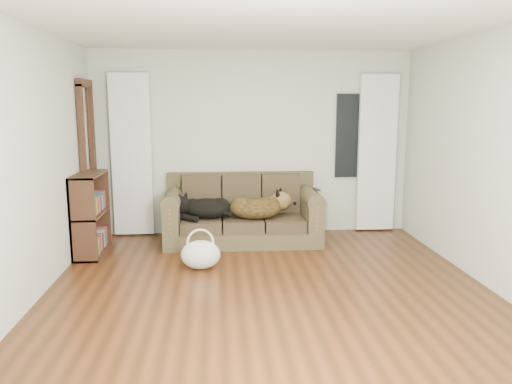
{
  "coord_description": "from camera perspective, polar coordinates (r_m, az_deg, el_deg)",
  "views": [
    {
      "loc": [
        -0.5,
        -4.63,
        1.87
      ],
      "look_at": [
        -0.02,
        1.6,
        0.75
      ],
      "focal_mm": 35.0,
      "sensor_mm": 36.0,
      "label": 1
    }
  ],
  "objects": [
    {
      "name": "floor",
      "position": [
        5.02,
        1.69,
        -11.76
      ],
      "size": [
        5.0,
        5.0,
        0.0
      ],
      "primitive_type": "plane",
      "color": "#381E0D",
      "rests_on": "ground"
    },
    {
      "name": "ceiling",
      "position": [
        4.71,
        1.86,
        19.04
      ],
      "size": [
        5.0,
        5.0,
        0.0
      ],
      "primitive_type": "plane",
      "color": "white",
      "rests_on": "ground"
    },
    {
      "name": "wall_right",
      "position": [
        5.41,
        26.21,
        3.05
      ],
      "size": [
        0.04,
        5.0,
        2.6
      ],
      "primitive_type": "cube",
      "color": "#B4BAB1",
      "rests_on": "ground"
    },
    {
      "name": "dog_black_lab",
      "position": [
        6.7,
        -5.88,
        -1.88
      ],
      "size": [
        0.73,
        0.59,
        0.27
      ],
      "primitive_type": "ellipsoid",
      "rotation": [
        0.0,
        0.0,
        -0.24
      ],
      "color": "black",
      "rests_on": "sofa"
    },
    {
      "name": "curtain_right",
      "position": [
        7.45,
        13.65,
        4.32
      ],
      "size": [
        0.55,
        0.08,
        2.25
      ],
      "primitive_type": "cube",
      "color": "silver",
      "rests_on": "ground"
    },
    {
      "name": "tv_remote",
      "position": [
        6.72,
        6.96,
        0.31
      ],
      "size": [
        0.07,
        0.19,
        0.02
      ],
      "primitive_type": "cube",
      "rotation": [
        0.0,
        0.0,
        0.12
      ],
      "color": "black",
      "rests_on": "sofa"
    },
    {
      "name": "wall_left",
      "position": [
        4.98,
        -24.96,
        2.61
      ],
      "size": [
        0.04,
        5.0,
        2.6
      ],
      "primitive_type": "cube",
      "color": "#B4BAB1",
      "rests_on": "ground"
    },
    {
      "name": "dog_shepherd",
      "position": [
        6.67,
        0.25,
        -1.8
      ],
      "size": [
        0.74,
        0.55,
        0.31
      ],
      "primitive_type": "ellipsoid",
      "rotation": [
        0.0,
        0.0,
        3.08
      ],
      "color": "black",
      "rests_on": "sofa"
    },
    {
      "name": "wall_back",
      "position": [
        7.17,
        -0.38,
        5.59
      ],
      "size": [
        4.5,
        0.04,
        2.6
      ],
      "primitive_type": "cube",
      "color": "#B4BAB1",
      "rests_on": "ground"
    },
    {
      "name": "window_pane",
      "position": [
        7.38,
        11.01,
        6.31
      ],
      "size": [
        0.5,
        0.03,
        1.2
      ],
      "primitive_type": "cube",
      "color": "black",
      "rests_on": "wall_back"
    },
    {
      "name": "tote_bag",
      "position": [
        5.77,
        -6.35,
        -7.17
      ],
      "size": [
        0.55,
        0.48,
        0.33
      ],
      "primitive_type": "ellipsoid",
      "rotation": [
        0.0,
        0.0,
        -0.35
      ],
      "color": "silver",
      "rests_on": "floor"
    },
    {
      "name": "curtain_left",
      "position": [
        7.18,
        -14.03,
        4.09
      ],
      "size": [
        0.55,
        0.08,
        2.25
      ],
      "primitive_type": "cube",
      "color": "silver",
      "rests_on": "ground"
    },
    {
      "name": "sofa",
      "position": [
        6.76,
        -1.56,
        -1.98
      ],
      "size": [
        2.07,
        0.89,
        0.85
      ],
      "primitive_type": "cube",
      "color": "black",
      "rests_on": "floor"
    },
    {
      "name": "bookshelf",
      "position": [
        6.55,
        -18.36,
        -2.46
      ],
      "size": [
        0.35,
        0.83,
        1.02
      ],
      "primitive_type": "cube",
      "rotation": [
        0.0,
        0.0,
        -0.06
      ],
      "color": "#301F11",
      "rests_on": "floor"
    },
    {
      "name": "door_casing",
      "position": [
        6.94,
        -18.57,
        2.83
      ],
      "size": [
        0.07,
        0.6,
        2.1
      ],
      "primitive_type": "cube",
      "color": "#301F11",
      "rests_on": "ground"
    }
  ]
}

